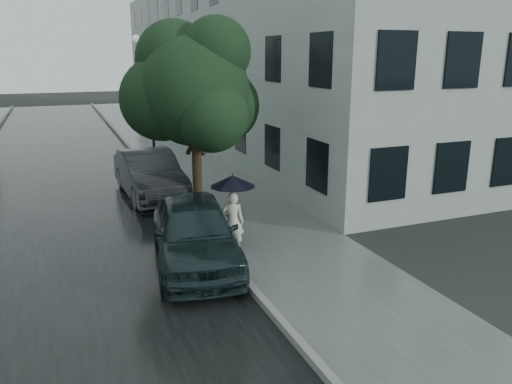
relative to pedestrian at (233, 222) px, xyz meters
name	(u,v)px	position (x,y,z in m)	size (l,w,h in m)	color
ground	(304,267)	(1.20, -1.53, -0.77)	(120.00, 120.00, 0.00)	black
sidewalk	(186,164)	(1.45, 10.47, -0.77)	(3.50, 60.00, 0.01)	slate
kerb_near	(145,166)	(-0.38, 10.47, -0.70)	(0.15, 60.00, 0.15)	slate
asphalt_road	(59,174)	(-3.88, 10.47, -0.77)	(6.85, 60.00, 0.00)	black
building_near	(238,58)	(6.67, 17.97, 3.73)	(7.02, 36.00, 9.00)	#95A39C
pedestrian	(233,222)	(0.00, 0.00, 0.00)	(0.56, 0.37, 1.53)	beige
umbrella	(233,181)	(0.00, -0.03, 1.05)	(1.40, 1.40, 1.08)	black
street_tree	(193,89)	(-0.25, 2.40, 3.08)	(3.91, 3.55, 5.76)	#332619
lamp_post	(148,92)	(0.06, 11.26, 2.38)	(0.82, 0.47, 5.54)	black
car_near	(195,232)	(-1.06, -0.37, 0.02)	(1.85, 4.61, 1.57)	black
car_far	(150,174)	(-1.00, 5.75, 0.02)	(1.67, 4.79, 1.58)	#26282B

